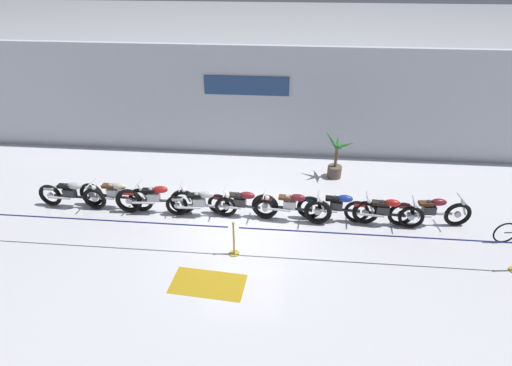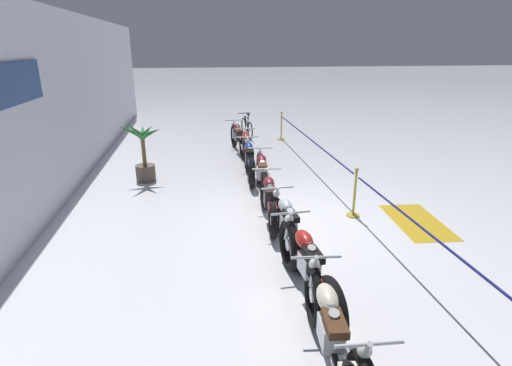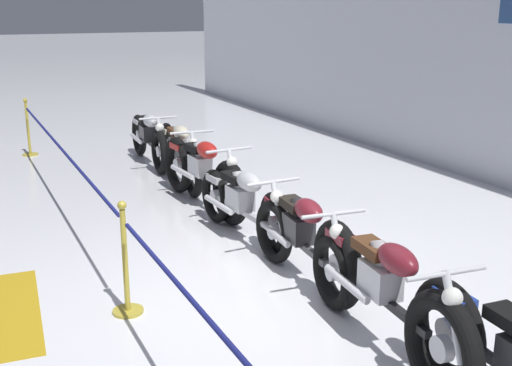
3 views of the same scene
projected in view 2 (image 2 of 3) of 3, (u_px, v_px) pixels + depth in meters
ground_plane at (298, 217)px, 8.28m from camera, size 120.00×120.00×0.00m
back_wall at (13, 124)px, 6.86m from camera, size 28.00×0.29×4.20m
motorcycle_cream_1 at (329, 334)px, 4.22m from camera, size 2.47×0.62×0.98m
motorcycle_red_2 at (307, 268)px, 5.48m from camera, size 2.51×0.62×0.99m
motorcycle_silver_3 at (288, 226)px, 6.82m from camera, size 2.19×0.62×0.92m
motorcycle_maroon_4 at (269, 200)px, 7.96m from camera, size 2.14×0.62×0.92m
motorcycle_maroon_5 at (262, 176)px, 9.36m from camera, size 2.40×0.62×0.99m
motorcycle_blue_6 at (249, 160)px, 10.63m from camera, size 2.42×0.62×0.97m
motorcycle_red_7 at (246, 148)px, 11.90m from camera, size 2.29×0.62×0.95m
motorcycle_maroon_8 at (238, 138)px, 13.12m from camera, size 2.44×0.62×0.97m
bicycle at (247, 128)px, 15.45m from camera, size 1.69×0.48×0.94m
potted_palm_left_of_row at (144, 156)px, 10.31m from camera, size 1.09×1.06×1.70m
stanchion_far_left at (388, 207)px, 6.79m from camera, size 14.21×0.28×1.05m
stanchion_mid_left at (354, 200)px, 8.25m from camera, size 0.28×0.28×1.05m
stanchion_mid_right at (281, 130)px, 15.00m from camera, size 0.28×0.28×1.05m
floor_banner at (417, 222)px, 8.07m from camera, size 1.88×1.07×0.01m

